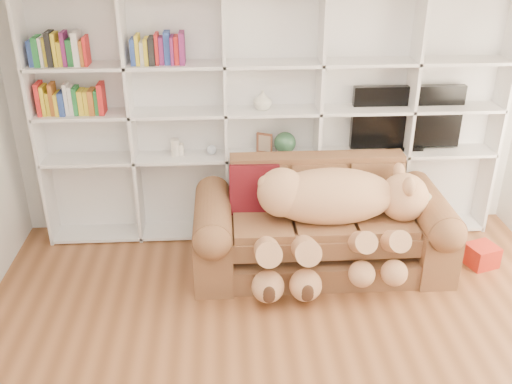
{
  "coord_description": "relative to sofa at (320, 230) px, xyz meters",
  "views": [
    {
      "loc": [
        -0.46,
        -2.84,
        2.99
      ],
      "look_at": [
        -0.19,
        1.63,
        0.78
      ],
      "focal_mm": 40.0,
      "sensor_mm": 36.0,
      "label": 1
    }
  ],
  "objects": [
    {
      "name": "picture_frame",
      "position": [
        -0.47,
        0.65,
        0.61
      ],
      "size": [
        0.16,
        0.09,
        0.2
      ],
      "primitive_type": "cube",
      "rotation": [
        0.0,
        0.0,
        -0.41
      ],
      "color": "brown",
      "rests_on": "bookshelf"
    },
    {
      "name": "throw_pillow",
      "position": [
        -0.6,
        0.16,
        0.35
      ],
      "size": [
        0.46,
        0.27,
        0.47
      ],
      "primitive_type": "cube",
      "rotation": [
        -0.24,
        0.0,
        -0.04
      ],
      "color": "#590F14",
      "rests_on": "sofa"
    },
    {
      "name": "figurine_tall",
      "position": [
        -1.33,
        0.65,
        0.58
      ],
      "size": [
        0.09,
        0.09,
        0.16
      ],
      "primitive_type": "cylinder",
      "rotation": [
        0.0,
        0.0,
        -0.15
      ],
      "color": "silver",
      "rests_on": "bookshelf"
    },
    {
      "name": "snow_globe",
      "position": [
        -0.98,
        0.65,
        0.55
      ],
      "size": [
        0.1,
        0.1,
        0.1
      ],
      "primitive_type": "sphere",
      "color": "silver",
      "rests_on": "bookshelf"
    },
    {
      "name": "green_vase",
      "position": [
        -0.27,
        0.65,
        0.61
      ],
      "size": [
        0.21,
        0.21,
        0.21
      ],
      "primitive_type": "sphere",
      "color": "#2B5537",
      "rests_on": "bookshelf"
    },
    {
      "name": "sofa",
      "position": [
        0.0,
        0.0,
        0.0
      ],
      "size": [
        2.29,
        0.99,
        0.96
      ],
      "color": "brown",
      "rests_on": "floor"
    },
    {
      "name": "tv",
      "position": [
        0.92,
        0.7,
        0.82
      ],
      "size": [
        1.08,
        0.18,
        0.64
      ],
      "color": "black",
      "rests_on": "bookshelf"
    },
    {
      "name": "wall_back",
      "position": [
        -0.4,
        0.84,
        0.99
      ],
      "size": [
        5.0,
        0.02,
        2.7
      ],
      "primitive_type": "cube",
      "color": "silver",
      "rests_on": "floor"
    },
    {
      "name": "figurine_short",
      "position": [
        -1.28,
        0.65,
        0.56
      ],
      "size": [
        0.09,
        0.09,
        0.12
      ],
      "primitive_type": "cylinder",
      "rotation": [
        0.0,
        0.0,
        0.3
      ],
      "color": "silver",
      "rests_on": "bookshelf"
    },
    {
      "name": "bookshelf",
      "position": [
        -0.64,
        0.7,
        0.94
      ],
      "size": [
        4.43,
        0.35,
        2.4
      ],
      "color": "white",
      "rests_on": "floor"
    },
    {
      "name": "teddy_bear",
      "position": [
        0.07,
        -0.19,
        0.3
      ],
      "size": [
        1.66,
        0.92,
        0.96
      ],
      "rotation": [
        0.0,
        0.0,
        0.03
      ],
      "color": "tan",
      "rests_on": "sofa"
    },
    {
      "name": "gift_box",
      "position": [
        1.51,
        -0.12,
        -0.26
      ],
      "size": [
        0.32,
        0.31,
        0.21
      ],
      "primitive_type": "cube",
      "rotation": [
        0.0,
        0.0,
        0.31
      ],
      "color": "red",
      "rests_on": "floor"
    },
    {
      "name": "shelf_vase",
      "position": [
        -0.49,
        0.65,
        1.04
      ],
      "size": [
        0.23,
        0.23,
        0.18
      ],
      "primitive_type": "imported",
      "rotation": [
        0.0,
        0.0,
        0.39
      ],
      "color": "beige",
      "rests_on": "bookshelf"
    }
  ]
}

